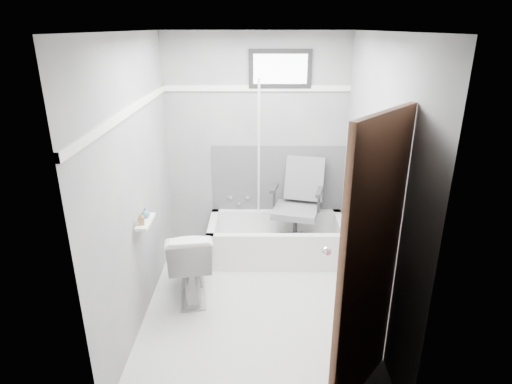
{
  "coord_description": "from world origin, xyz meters",
  "views": [
    {
      "loc": [
        0.01,
        -3.34,
        2.43
      ],
      "look_at": [
        0.0,
        0.35,
        1.0
      ],
      "focal_mm": 30.0,
      "sensor_mm": 36.0,
      "label": 1
    }
  ],
  "objects_px": {
    "office_chair": "(296,205)",
    "soap_bottle_a": "(141,219)",
    "toilet": "(191,261)",
    "door": "(426,295)",
    "bathtub": "(277,239)",
    "soap_bottle_b": "(145,212)"
  },
  "relations": [
    {
      "from": "toilet",
      "to": "door",
      "type": "relative_size",
      "value": 0.37
    },
    {
      "from": "office_chair",
      "to": "toilet",
      "type": "bearing_deg",
      "value": -128.81
    },
    {
      "from": "soap_bottle_a",
      "to": "soap_bottle_b",
      "type": "relative_size",
      "value": 1.16
    },
    {
      "from": "soap_bottle_b",
      "to": "soap_bottle_a",
      "type": "bearing_deg",
      "value": -90.0
    },
    {
      "from": "door",
      "to": "soap_bottle_a",
      "type": "height_order",
      "value": "door"
    },
    {
      "from": "soap_bottle_a",
      "to": "bathtub",
      "type": "bearing_deg",
      "value": 43.14
    },
    {
      "from": "toilet",
      "to": "bathtub",
      "type": "bearing_deg",
      "value": -147.69
    },
    {
      "from": "door",
      "to": "soap_bottle_b",
      "type": "distance_m",
      "value": 2.29
    },
    {
      "from": "toilet",
      "to": "soap_bottle_b",
      "type": "relative_size",
      "value": 7.8
    },
    {
      "from": "bathtub",
      "to": "soap_bottle_b",
      "type": "bearing_deg",
      "value": -140.74
    },
    {
      "from": "office_chair",
      "to": "door",
      "type": "bearing_deg",
      "value": -62.19
    },
    {
      "from": "office_chair",
      "to": "soap_bottle_b",
      "type": "distance_m",
      "value": 1.74
    },
    {
      "from": "bathtub",
      "to": "soap_bottle_b",
      "type": "height_order",
      "value": "soap_bottle_b"
    },
    {
      "from": "office_chair",
      "to": "door",
      "type": "xyz_separation_m",
      "value": [
        0.54,
        -2.26,
        0.39
      ]
    },
    {
      "from": "door",
      "to": "soap_bottle_b",
      "type": "relative_size",
      "value": 21.23
    },
    {
      "from": "bathtub",
      "to": "door",
      "type": "bearing_deg",
      "value": -71.25
    },
    {
      "from": "office_chair",
      "to": "toilet",
      "type": "xyz_separation_m",
      "value": [
        -1.06,
        -0.79,
        -0.25
      ]
    },
    {
      "from": "bathtub",
      "to": "door",
      "type": "distance_m",
      "value": 2.46
    },
    {
      "from": "toilet",
      "to": "soap_bottle_b",
      "type": "distance_m",
      "value": 0.71
    },
    {
      "from": "office_chair",
      "to": "soap_bottle_a",
      "type": "distance_m",
      "value": 1.83
    },
    {
      "from": "soap_bottle_a",
      "to": "soap_bottle_b",
      "type": "height_order",
      "value": "soap_bottle_a"
    },
    {
      "from": "door",
      "to": "soap_bottle_b",
      "type": "xyz_separation_m",
      "value": [
        -1.92,
        1.25,
        -0.04
      ]
    }
  ]
}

